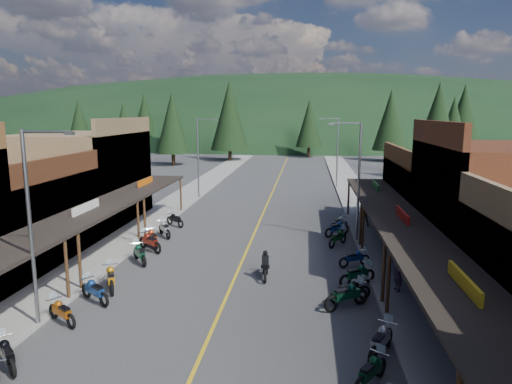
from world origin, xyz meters
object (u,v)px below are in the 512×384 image
(shop_west_3, at_px, (82,178))
(bike_west_9, at_px, (150,241))
(bike_west_6, at_px, (95,290))
(rider_on_bike, at_px, (266,267))
(bike_west_11, at_px, (165,228))
(pine_7, at_px, (145,118))
(pine_0, at_px, (79,123))
(bike_east_8, at_px, (357,273))
(shop_east_2, at_px, (505,214))
(bike_east_4, at_px, (371,370))
(streetlight_2, at_px, (357,176))
(shop_east_3, at_px, (447,198))
(pine_8, at_px, (124,131))
(pine_3, at_px, (309,123))
(pine_11, at_px, (438,123))
(bike_east_11, at_px, (337,228))
(shop_west_2, at_px, (4,219))
(pine_4, at_px, (390,120))
(bike_east_6, at_px, (347,294))
(bike_west_4, at_px, (6,353))
(pedestrian_east_a, at_px, (398,274))
(bike_east_12, at_px, (339,222))
(pine_2, at_px, (230,115))
(bike_west_8, at_px, (140,253))
(pedestrian_east_b, at_px, (364,214))
(pine_9, at_px, (453,128))
(bike_west_12, at_px, (175,219))
(bike_west_7, at_px, (111,277))
(bike_east_10, at_px, (338,237))
(pine_1, at_px, (172,119))
(bike_east_9, at_px, (355,257))
(bike_east_5, at_px, (381,340))
(bike_west_5, at_px, (62,311))
(bike_west_10, at_px, (152,237))
(bike_east_7, at_px, (350,290))
(pine_10, at_px, (172,123))
(streetlight_0, at_px, (33,220))
(pine_5, at_px, (464,115))

(shop_west_3, xyz_separation_m, bike_west_9, (7.76, -6.91, -2.85))
(bike_west_6, distance_m, rider_on_bike, 8.49)
(bike_west_11, bearing_deg, pine_7, 75.99)
(pine_0, relative_size, bike_east_8, 5.05)
(shop_east_2, relative_size, bike_east_4, 5.50)
(shop_west_3, xyz_separation_m, streetlight_2, (20.74, -3.30, 0.94))
(shop_east_3, bearing_deg, pine_8, 141.25)
(pine_3, relative_size, bike_west_6, 4.98)
(pine_11, distance_m, bike_east_11, 32.70)
(shop_west_2, distance_m, rider_on_bike, 15.53)
(pine_4, height_order, pine_11, pine_4)
(bike_east_6, bearing_deg, bike_east_8, 129.87)
(pine_8, bearing_deg, bike_west_4, -72.31)
(pedestrian_east_a, bearing_deg, streetlight_2, 168.64)
(bike_west_11, distance_m, bike_east_12, 12.73)
(pine_2, bearing_deg, shop_east_3, -63.04)
(bike_west_4, relative_size, bike_west_8, 0.91)
(streetlight_2, height_order, pedestrian_east_b, streetlight_2)
(pine_9, relative_size, bike_west_12, 5.31)
(bike_west_7, height_order, bike_east_10, bike_west_7)
(bike_west_12, distance_m, bike_east_10, 12.63)
(pine_0, xyz_separation_m, bike_east_11, (45.87, -52.75, -5.86))
(streetlight_2, bearing_deg, pine_4, 78.01)
(pine_1, height_order, pine_11, pine_1)
(bike_west_8, distance_m, bike_east_9, 12.28)
(bike_east_9, bearing_deg, bike_east_5, -26.52)
(bike_west_7, xyz_separation_m, bike_east_10, (11.57, 8.76, -0.05))
(pine_11, bearing_deg, shop_west_3, -141.68)
(shop_west_2, distance_m, bike_west_9, 8.39)
(pedestrian_east_b, bearing_deg, bike_west_5, 52.22)
(bike_east_10, height_order, pedestrian_east_b, pedestrian_east_b)
(pine_3, relative_size, bike_west_10, 4.86)
(bike_east_4, bearing_deg, shop_west_2, -173.10)
(bike_east_4, distance_m, bike_east_9, 11.57)
(pine_2, height_order, bike_west_4, pine_2)
(pine_4, height_order, pedestrian_east_b, pine_4)
(pine_8, height_order, bike_east_6, pine_8)
(pedestrian_east_a, bearing_deg, bike_west_7, -104.55)
(bike_east_5, xyz_separation_m, bike_east_10, (-0.64, 13.66, -0.03))
(bike_east_7, bearing_deg, bike_east_10, 153.79)
(pine_4, xyz_separation_m, bike_east_5, (-11.59, -66.81, -6.60))
(shop_east_2, xyz_separation_m, shop_east_3, (-0.03, 9.60, -0.99))
(pedestrian_east_b, bearing_deg, pine_10, -54.37)
(bike_west_12, bearing_deg, bike_west_5, -140.76)
(shop_west_2, xyz_separation_m, pine_0, (-26.25, 60.30, 3.95))
(shop_east_2, bearing_deg, bike_west_8, 178.95)
(bike_west_11, bearing_deg, pine_4, 30.46)
(pine_4, height_order, rider_on_bike, pine_4)
(streetlight_0, xyz_separation_m, bike_east_8, (13.25, 6.01, -3.84))
(pine_5, height_order, pine_7, pine_5)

